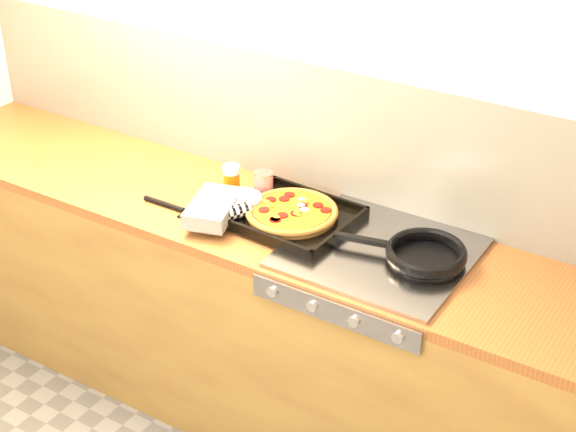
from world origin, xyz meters
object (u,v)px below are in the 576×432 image
Objects in this scene: frying_pan at (424,254)px; juice_glass at (231,179)px; tomato_can at (263,185)px; pizza_on_tray at (271,211)px.

frying_pan is 0.83m from juice_glass.
frying_pan is 0.71m from tomato_can.
tomato_can reaches higher than pizza_on_tray.
juice_glass is at bearing 174.76° from frying_pan.
juice_glass reaches higher than frying_pan.
pizza_on_tray is at bearing -23.91° from juice_glass.
frying_pan is at bearing -8.29° from tomato_can.
frying_pan is at bearing -5.24° from juice_glass.
tomato_can is 0.96× the size of juice_glass.
juice_glass reaches higher than tomato_can.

